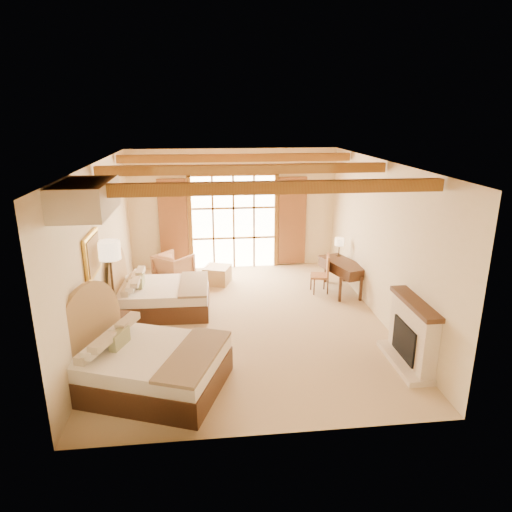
{
  "coord_description": "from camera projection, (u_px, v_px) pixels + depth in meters",
  "views": [
    {
      "loc": [
        -0.74,
        -8.51,
        4.09
      ],
      "look_at": [
        0.24,
        0.2,
        1.32
      ],
      "focal_mm": 32.0,
      "sensor_mm": 36.0,
      "label": 1
    }
  ],
  "objects": [
    {
      "name": "fireplace",
      "position": [
        411.0,
        337.0,
        7.6
      ],
      "size": [
        0.46,
        1.4,
        1.16
      ],
      "color": "beige",
      "rests_on": "ground"
    },
    {
      "name": "canopy_valance",
      "position": [
        85.0,
        198.0,
        6.33
      ],
      "size": [
        0.7,
        1.4,
        0.45
      ],
      "primitive_type": "cube",
      "color": "beige",
      "rests_on": "ceiling"
    },
    {
      "name": "painting",
      "position": [
        93.0,
        254.0,
        7.85
      ],
      "size": [
        0.06,
        0.95,
        0.75
      ],
      "color": "gold",
      "rests_on": "wall_left"
    },
    {
      "name": "wall_left",
      "position": [
        100.0,
        250.0,
        8.6
      ],
      "size": [
        0.0,
        7.0,
        7.0
      ],
      "primitive_type": "plane",
      "rotation": [
        1.57,
        0.0,
        1.57
      ],
      "color": "beige",
      "rests_on": "ground"
    },
    {
      "name": "wall_right",
      "position": [
        381.0,
        241.0,
        9.18
      ],
      "size": [
        0.0,
        7.0,
        7.0
      ],
      "primitive_type": "plane",
      "rotation": [
        1.57,
        0.0,
        -1.57
      ],
      "color": "beige",
      "rests_on": "ground"
    },
    {
      "name": "desk",
      "position": [
        343.0,
        275.0,
        10.82
      ],
      "size": [
        0.95,
        1.46,
        0.73
      ],
      "rotation": [
        0.0,
        0.0,
        0.3
      ],
      "color": "#472B1A",
      "rests_on": "floor"
    },
    {
      "name": "floor_lamp",
      "position": [
        110.0,
        256.0,
        8.27
      ],
      "size": [
        0.4,
        0.4,
        1.87
      ],
      "color": "#342517",
      "rests_on": "floor"
    },
    {
      "name": "french_doors",
      "position": [
        234.0,
        223.0,
        12.26
      ],
      "size": [
        3.95,
        0.08,
        2.6
      ],
      "color": "white",
      "rests_on": "ground"
    },
    {
      "name": "wall_back",
      "position": [
        233.0,
        209.0,
        12.21
      ],
      "size": [
        5.5,
        0.0,
        5.5
      ],
      "primitive_type": "plane",
      "rotation": [
        1.57,
        0.0,
        0.0
      ],
      "color": "beige",
      "rests_on": "ground"
    },
    {
      "name": "bed_near",
      "position": [
        140.0,
        363.0,
        6.97
      ],
      "size": [
        2.68,
        2.27,
        1.41
      ],
      "rotation": [
        0.0,
        0.0,
        -0.36
      ],
      "color": "#472B1A",
      "rests_on": "floor"
    },
    {
      "name": "nightstand",
      "position": [
        112.0,
        333.0,
        8.12
      ],
      "size": [
        0.65,
        0.65,
        0.65
      ],
      "primitive_type": "cube",
      "rotation": [
        0.0,
        0.0,
        -0.21
      ],
      "color": "#472B1A",
      "rests_on": "floor"
    },
    {
      "name": "ceiling",
      "position": [
        244.0,
        163.0,
        8.41
      ],
      "size": [
        7.0,
        7.0,
        0.0
      ],
      "primitive_type": "plane",
      "rotation": [
        3.14,
        0.0,
        0.0
      ],
      "color": "#B56E36",
      "rests_on": "ground"
    },
    {
      "name": "ceiling_beams",
      "position": [
        244.0,
        169.0,
        8.44
      ],
      "size": [
        5.39,
        4.6,
        0.18
      ],
      "primitive_type": null,
      "color": "olive",
      "rests_on": "ceiling"
    },
    {
      "name": "armchair",
      "position": [
        174.0,
        268.0,
        11.42
      ],
      "size": [
        1.11,
        1.11,
        0.73
      ],
      "primitive_type": "imported",
      "rotation": [
        0.0,
        0.0,
        -3.85
      ],
      "color": "#A26D49",
      "rests_on": "floor"
    },
    {
      "name": "ottoman",
      "position": [
        217.0,
        275.0,
        11.36
      ],
      "size": [
        0.76,
        0.76,
        0.43
      ],
      "primitive_type": "cube",
      "rotation": [
        0.0,
        0.0,
        -0.34
      ],
      "color": "#A47E55",
      "rests_on": "floor"
    },
    {
      "name": "desk_chair",
      "position": [
        320.0,
        281.0,
        10.77
      ],
      "size": [
        0.49,
        0.48,
        0.92
      ],
      "rotation": [
        0.0,
        0.0,
        -0.22
      ],
      "color": "#AA6C3C",
      "rests_on": "floor"
    },
    {
      "name": "floor",
      "position": [
        246.0,
        320.0,
        9.37
      ],
      "size": [
        7.0,
        7.0,
        0.0
      ],
      "primitive_type": "plane",
      "color": "tan",
      "rests_on": "ground"
    },
    {
      "name": "desk_lamp",
      "position": [
        339.0,
        242.0,
        11.08
      ],
      "size": [
        0.22,
        0.22,
        0.45
      ],
      "color": "#342517",
      "rests_on": "desk"
    },
    {
      "name": "bed_far",
      "position": [
        156.0,
        294.0,
        9.7
      ],
      "size": [
        1.96,
        1.52,
        1.27
      ],
      "rotation": [
        0.0,
        0.0,
        -0.02
      ],
      "color": "#472B1A",
      "rests_on": "floor"
    }
  ]
}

